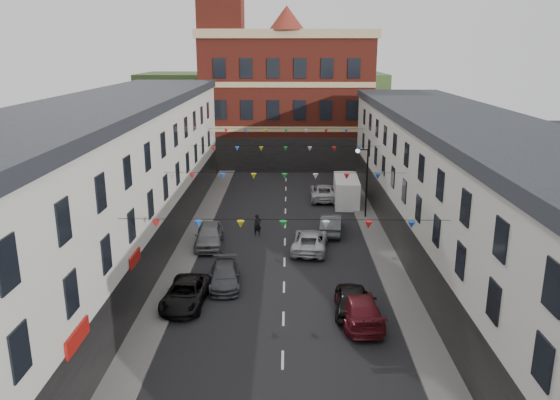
# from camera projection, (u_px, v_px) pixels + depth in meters

# --- Properties ---
(ground) EXTENTS (160.00, 160.00, 0.00)m
(ground) POSITION_uv_depth(u_px,v_px,m) (284.00, 287.00, 32.96)
(ground) COLOR black
(ground) RESTS_ON ground
(pavement_left) EXTENTS (1.80, 64.00, 0.15)m
(pavement_left) POSITION_uv_depth(u_px,v_px,m) (177.00, 272.00, 34.97)
(pavement_left) COLOR #605E5B
(pavement_left) RESTS_ON ground
(pavement_right) EXTENTS (1.80, 64.00, 0.15)m
(pavement_right) POSITION_uv_depth(u_px,v_px,m) (392.00, 274.00, 34.77)
(pavement_right) COLOR #605E5B
(pavement_right) RESTS_ON ground
(terrace_left) EXTENTS (8.40, 56.00, 10.70)m
(terrace_left) POSITION_uv_depth(u_px,v_px,m) (88.00, 197.00, 32.66)
(terrace_left) COLOR silver
(terrace_left) RESTS_ON ground
(terrace_right) EXTENTS (8.40, 56.00, 9.70)m
(terrace_right) POSITION_uv_depth(u_px,v_px,m) (482.00, 206.00, 32.45)
(terrace_right) COLOR #B8B6AD
(terrace_right) RESTS_ON ground
(civic_building) EXTENTS (20.60, 13.30, 18.50)m
(civic_building) POSITION_uv_depth(u_px,v_px,m) (287.00, 97.00, 67.33)
(civic_building) COLOR maroon
(civic_building) RESTS_ON ground
(clock_tower) EXTENTS (5.60, 5.60, 30.00)m
(clock_tower) POSITION_uv_depth(u_px,v_px,m) (222.00, 39.00, 62.78)
(clock_tower) COLOR maroon
(clock_tower) RESTS_ON ground
(distant_hill) EXTENTS (40.00, 14.00, 10.00)m
(distant_hill) POSITION_uv_depth(u_px,v_px,m) (263.00, 104.00, 91.40)
(distant_hill) COLOR #2F4922
(distant_hill) RESTS_ON ground
(street_lamp) EXTENTS (1.10, 0.36, 6.00)m
(street_lamp) POSITION_uv_depth(u_px,v_px,m) (364.00, 173.00, 45.30)
(street_lamp) COLOR black
(street_lamp) RESTS_ON ground
(car_left_c) EXTENTS (2.47, 4.90, 1.33)m
(car_left_c) POSITION_uv_depth(u_px,v_px,m) (186.00, 293.00, 30.58)
(car_left_c) COLOR black
(car_left_c) RESTS_ON ground
(car_left_d) EXTENTS (2.16, 4.54, 1.28)m
(car_left_d) POSITION_uv_depth(u_px,v_px,m) (225.00, 276.00, 33.04)
(car_left_d) COLOR #46484E
(car_left_d) RESTS_ON ground
(car_left_e) EXTENTS (2.27, 4.93, 1.64)m
(car_left_e) POSITION_uv_depth(u_px,v_px,m) (209.00, 235.00, 39.62)
(car_left_e) COLOR gray
(car_left_e) RESTS_ON ground
(car_right_c) EXTENTS (2.37, 5.23, 1.49)m
(car_right_c) POSITION_uv_depth(u_px,v_px,m) (359.00, 308.00, 28.68)
(car_right_c) COLOR maroon
(car_right_c) RESTS_ON ground
(car_right_d) EXTENTS (2.11, 4.54, 1.50)m
(car_right_d) POSITION_uv_depth(u_px,v_px,m) (351.00, 299.00, 29.66)
(car_right_d) COLOR black
(car_right_d) RESTS_ON ground
(car_right_e) EXTENTS (2.13, 4.73, 1.51)m
(car_right_e) POSITION_uv_depth(u_px,v_px,m) (331.00, 224.00, 42.48)
(car_right_e) COLOR #4C5053
(car_right_e) RESTS_ON ground
(car_right_f) EXTENTS (2.51, 5.31, 1.46)m
(car_right_f) POSITION_uv_depth(u_px,v_px,m) (323.00, 192.00, 51.95)
(car_right_f) COLOR #BBBDC0
(car_right_f) RESTS_ON ground
(moving_car) EXTENTS (2.92, 5.36, 1.42)m
(moving_car) POSITION_uv_depth(u_px,v_px,m) (310.00, 241.00, 38.83)
(moving_car) COLOR silver
(moving_car) RESTS_ON ground
(white_van) EXTENTS (2.38, 5.64, 2.46)m
(white_van) POSITION_uv_depth(u_px,v_px,m) (346.00, 191.00, 50.36)
(white_van) COLOR white
(white_van) RESTS_ON ground
(pedestrian) EXTENTS (0.73, 0.63, 1.70)m
(pedestrian) POSITION_uv_depth(u_px,v_px,m) (257.00, 225.00, 41.85)
(pedestrian) COLOR black
(pedestrian) RESTS_ON ground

